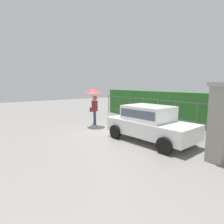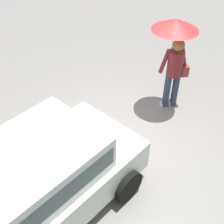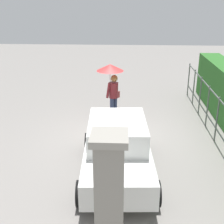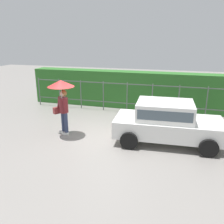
% 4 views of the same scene
% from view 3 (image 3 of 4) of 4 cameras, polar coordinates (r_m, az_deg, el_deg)
% --- Properties ---
extents(ground_plane, '(40.00, 40.00, 0.00)m').
position_cam_3_polar(ground_plane, '(10.32, 0.83, -4.53)').
color(ground_plane, gray).
extents(car, '(3.81, 2.02, 1.48)m').
position_cam_3_polar(car, '(7.92, 0.98, -6.39)').
color(car, white).
rests_on(car, ground).
extents(pedestrian, '(0.98, 0.98, 2.12)m').
position_cam_3_polar(pedestrian, '(11.23, -0.08, 6.26)').
color(pedestrian, '#2D3856').
rests_on(pedestrian, ground).
extents(gate_pillar, '(0.60, 0.60, 2.42)m').
position_cam_3_polar(gate_pillar, '(5.38, -0.47, -15.60)').
color(gate_pillar, gray).
rests_on(gate_pillar, ground).
extents(fence_section, '(9.88, 0.05, 1.50)m').
position_cam_3_polar(fence_section, '(10.24, 18.97, -0.92)').
color(fence_section, '#59605B').
rests_on(fence_section, ground).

